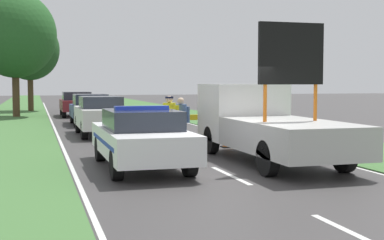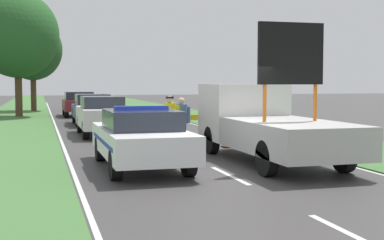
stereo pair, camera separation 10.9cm
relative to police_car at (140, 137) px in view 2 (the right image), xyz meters
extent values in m
plane|color=#3D3A3A|center=(1.75, -1.29, -0.76)|extent=(160.00, 160.00, 0.00)
cube|color=silver|center=(1.75, -6.66, -0.76)|extent=(0.12, 2.44, 0.01)
cube|color=silver|center=(1.75, -1.62, -0.76)|extent=(0.12, 2.44, 0.01)
cube|color=silver|center=(1.75, 3.42, -0.76)|extent=(0.12, 2.44, 0.01)
cube|color=silver|center=(1.75, 8.47, -0.76)|extent=(0.12, 2.44, 0.01)
cube|color=silver|center=(1.75, 13.51, -0.76)|extent=(0.12, 2.44, 0.01)
cube|color=silver|center=(1.75, 18.56, -0.76)|extent=(0.12, 2.44, 0.01)
cube|color=silver|center=(1.75, 23.60, -0.76)|extent=(0.12, 2.44, 0.01)
cube|color=silver|center=(1.75, 28.65, -0.76)|extent=(0.12, 2.44, 0.01)
cube|color=silver|center=(1.75, 33.69, -0.76)|extent=(0.12, 2.44, 0.01)
cube|color=silver|center=(1.75, 38.73, -0.76)|extent=(0.12, 2.44, 0.01)
cube|color=silver|center=(1.75, 43.78, -0.76)|extent=(0.12, 2.44, 0.01)
cube|color=silver|center=(-1.65, 13.94, -0.76)|extent=(0.10, 63.82, 0.01)
cube|color=silver|center=(5.16, 13.94, -0.76)|extent=(0.10, 63.82, 0.01)
cube|color=#427038|center=(-3.71, 18.71, -0.75)|extent=(3.91, 120.00, 0.03)
cube|color=#427038|center=(7.21, 18.71, -0.75)|extent=(3.91, 120.00, 0.03)
cube|color=white|center=(0.00, 0.02, -0.10)|extent=(1.89, 4.84, 0.64)
cube|color=#282D38|center=(0.00, -0.13, 0.46)|extent=(1.66, 2.22, 0.46)
cylinder|color=black|center=(-0.82, 1.52, -0.42)|extent=(0.24, 0.69, 0.69)
cylinder|color=black|center=(0.82, 1.52, -0.42)|extent=(0.24, 0.69, 0.69)
cylinder|color=black|center=(-0.82, -1.48, -0.42)|extent=(0.24, 0.69, 0.69)
cylinder|color=black|center=(0.82, -1.48, -0.42)|extent=(0.24, 0.69, 0.69)
cube|color=#1E38C6|center=(0.00, -0.13, 0.74)|extent=(1.32, 0.24, 0.10)
cube|color=#193399|center=(0.00, 0.02, -0.06)|extent=(1.90, 3.97, 0.10)
cube|color=black|center=(0.00, 2.48, -0.16)|extent=(1.04, 0.08, 0.38)
cube|color=white|center=(3.50, 2.04, 0.48)|extent=(2.21, 2.02, 1.66)
cube|color=#232833|center=(3.50, 3.03, 0.78)|extent=(1.88, 0.04, 0.73)
cube|color=#B2B2AD|center=(3.50, -1.12, 0.03)|extent=(2.21, 4.28, 0.76)
cylinder|color=#D16619|center=(2.83, -1.12, 0.86)|extent=(0.09, 0.09, 0.90)
cylinder|color=#D16619|center=(4.18, -1.12, 0.86)|extent=(0.09, 0.09, 0.90)
cube|color=black|center=(3.50, -1.12, 2.06)|extent=(1.70, 0.12, 1.50)
cylinder|color=black|center=(2.52, 2.04, -0.35)|extent=(0.24, 0.82, 0.82)
cylinder|color=black|center=(4.49, 2.04, -0.35)|extent=(0.24, 0.82, 0.82)
cylinder|color=black|center=(2.52, -1.97, -0.35)|extent=(0.24, 0.82, 0.82)
cylinder|color=black|center=(4.49, -1.97, -0.35)|extent=(0.24, 0.82, 0.82)
cylinder|color=black|center=(0.46, 4.21, -0.33)|extent=(0.07, 0.07, 0.86)
cylinder|color=black|center=(3.07, 4.21, -0.33)|extent=(0.07, 0.07, 0.86)
cube|color=yellow|center=(0.41, 4.21, 0.19)|extent=(0.54, 0.08, 0.18)
cube|color=black|center=(0.95, 4.21, 0.19)|extent=(0.54, 0.08, 0.18)
cube|color=yellow|center=(1.49, 4.21, 0.19)|extent=(0.54, 0.08, 0.18)
cube|color=black|center=(2.04, 4.21, 0.19)|extent=(0.54, 0.08, 0.18)
cube|color=yellow|center=(2.58, 4.21, 0.19)|extent=(0.54, 0.08, 0.18)
cube|color=black|center=(3.12, 4.21, 0.19)|extent=(0.54, 0.08, 0.18)
cylinder|color=#191E38|center=(1.39, 3.03, -0.34)|extent=(0.16, 0.16, 0.85)
cylinder|color=#191E38|center=(1.57, 3.03, -0.34)|extent=(0.16, 0.16, 0.85)
cylinder|color=yellow|center=(1.48, 3.03, 0.41)|extent=(0.39, 0.39, 0.64)
cylinder|color=yellow|center=(1.23, 3.03, 0.38)|extent=(0.13, 0.13, 0.54)
cylinder|color=yellow|center=(1.72, 3.03, 0.38)|extent=(0.13, 0.13, 0.54)
sphere|color=beige|center=(1.48, 3.03, 0.84)|extent=(0.22, 0.22, 0.22)
cylinder|color=#141933|center=(1.48, 3.03, 0.90)|extent=(0.25, 0.25, 0.06)
cylinder|color=#232326|center=(1.86, 3.38, -0.35)|extent=(0.15, 0.15, 0.82)
cylinder|color=#232326|center=(2.03, 3.38, -0.35)|extent=(0.15, 0.15, 0.82)
cylinder|color=#4C6B9E|center=(1.94, 3.38, 0.36)|extent=(0.38, 0.38, 0.61)
cylinder|color=#4C6B9E|center=(1.71, 3.38, 0.33)|extent=(0.12, 0.12, 0.52)
cylinder|color=#4C6B9E|center=(2.17, 3.38, 0.33)|extent=(0.12, 0.12, 0.52)
sphere|color=beige|center=(1.94, 3.38, 0.78)|extent=(0.21, 0.21, 0.21)
cube|color=black|center=(1.64, 2.07, -0.75)|extent=(0.41, 0.41, 0.03)
cone|color=orange|center=(1.64, 2.07, -0.46)|extent=(0.35, 0.35, 0.55)
cylinder|color=white|center=(1.64, 2.07, -0.43)|extent=(0.20, 0.20, 0.08)
cube|color=black|center=(3.55, 3.41, -0.75)|extent=(0.41, 0.41, 0.03)
cone|color=orange|center=(3.55, 3.41, -0.46)|extent=(0.35, 0.35, 0.54)
cylinder|color=white|center=(3.55, 3.41, -0.43)|extent=(0.20, 0.20, 0.08)
cube|color=black|center=(1.08, 2.71, -0.75)|extent=(0.35, 0.35, 0.03)
cone|color=orange|center=(1.08, 2.71, -0.50)|extent=(0.30, 0.30, 0.46)
cylinder|color=white|center=(1.08, 2.71, -0.48)|extent=(0.17, 0.17, 0.06)
cube|color=silver|center=(0.01, 8.62, -0.03)|extent=(1.76, 4.51, 0.76)
cube|color=#282D38|center=(0.01, 8.48, 0.58)|extent=(1.55, 2.08, 0.46)
cylinder|color=black|center=(-0.75, 10.02, -0.41)|extent=(0.24, 0.70, 0.70)
cylinder|color=black|center=(0.77, 10.02, -0.41)|extent=(0.24, 0.70, 0.70)
cylinder|color=black|center=(-0.75, 7.22, -0.41)|extent=(0.24, 0.70, 0.70)
cylinder|color=black|center=(0.77, 7.22, -0.41)|extent=(0.24, 0.70, 0.70)
cube|color=navy|center=(0.16, 14.27, -0.08)|extent=(1.81, 4.36, 0.61)
cube|color=#282D38|center=(0.16, 14.14, 0.50)|extent=(1.59, 2.01, 0.56)
cylinder|color=black|center=(-0.62, 15.62, -0.39)|extent=(0.24, 0.75, 0.75)
cylinder|color=black|center=(0.95, 15.62, -0.39)|extent=(0.24, 0.75, 0.75)
cylinder|color=black|center=(-0.62, 12.92, -0.39)|extent=(0.24, 0.75, 0.75)
cylinder|color=black|center=(0.95, 12.92, -0.39)|extent=(0.24, 0.75, 0.75)
cube|color=maroon|center=(0.01, 21.36, -0.05)|extent=(1.91, 4.27, 0.65)
cube|color=#282D38|center=(0.01, 21.23, 0.53)|extent=(1.68, 1.96, 0.51)
cylinder|color=black|center=(-0.83, 22.68, -0.38)|extent=(0.24, 0.77, 0.77)
cylinder|color=black|center=(0.84, 22.68, -0.38)|extent=(0.24, 0.77, 0.77)
cylinder|color=black|center=(-0.83, 20.03, -0.38)|extent=(0.24, 0.77, 0.77)
cylinder|color=black|center=(0.84, 20.03, -0.38)|extent=(0.24, 0.77, 0.77)
cylinder|color=#4C3823|center=(-2.80, 28.39, 0.71)|extent=(0.41, 0.41, 2.94)
ellipsoid|color=#1E471E|center=(-2.80, 28.39, 3.79)|extent=(4.30, 4.30, 4.52)
cylinder|color=#4C3823|center=(-3.61, 21.57, 0.82)|extent=(0.43, 0.43, 3.16)
ellipsoid|color=#235623|center=(-3.61, 21.57, 4.28)|extent=(5.02, 5.02, 5.27)
camera|label=1|loc=(-2.49, -12.96, 1.35)|focal=50.00mm
camera|label=2|loc=(-2.39, -12.99, 1.35)|focal=50.00mm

